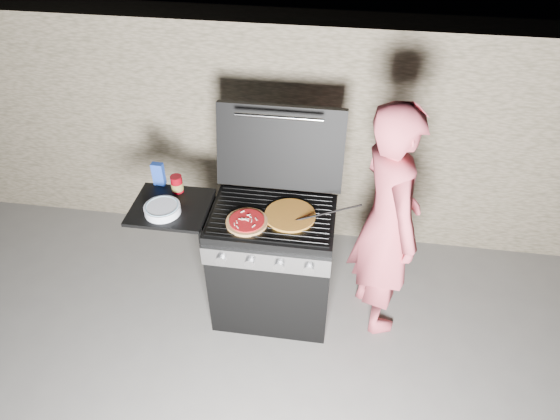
# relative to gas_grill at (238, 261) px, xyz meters

# --- Properties ---
(ground) EXTENTS (50.00, 50.00, 0.00)m
(ground) POSITION_rel_gas_grill_xyz_m (0.25, 0.00, -0.46)
(ground) COLOR #5D5A56
(stone_wall) EXTENTS (8.00, 0.35, 1.80)m
(stone_wall) POSITION_rel_gas_grill_xyz_m (0.25, 1.05, 0.44)
(stone_wall) COLOR #81715B
(stone_wall) RESTS_ON ground
(gas_grill) EXTENTS (1.34, 0.79, 0.91)m
(gas_grill) POSITION_rel_gas_grill_xyz_m (0.00, 0.00, 0.00)
(gas_grill) COLOR black
(gas_grill) RESTS_ON ground
(pizza_topped) EXTENTS (0.30, 0.30, 0.03)m
(pizza_topped) POSITION_rel_gas_grill_xyz_m (0.11, -0.11, 0.47)
(pizza_topped) COLOR tan
(pizza_topped) RESTS_ON gas_grill
(pizza_plain) EXTENTS (0.35, 0.35, 0.02)m
(pizza_plain) POSITION_rel_gas_grill_xyz_m (0.37, -0.01, 0.46)
(pizza_plain) COLOR orange
(pizza_plain) RESTS_ON gas_grill
(sauce_jar) EXTENTS (0.09, 0.09, 0.12)m
(sauce_jar) POSITION_rel_gas_grill_xyz_m (-0.42, 0.16, 0.51)
(sauce_jar) COLOR maroon
(sauce_jar) RESTS_ON gas_grill
(blue_carton) EXTENTS (0.08, 0.05, 0.17)m
(blue_carton) POSITION_rel_gas_grill_xyz_m (-0.56, 0.22, 0.53)
(blue_carton) COLOR #1B3EA7
(blue_carton) RESTS_ON gas_grill
(plate_stack) EXTENTS (0.30, 0.30, 0.05)m
(plate_stack) POSITION_rel_gas_grill_xyz_m (-0.45, -0.08, 0.47)
(plate_stack) COLOR white
(plate_stack) RESTS_ON gas_grill
(person) EXTENTS (0.61, 0.73, 1.71)m
(person) POSITION_rel_gas_grill_xyz_m (0.98, 0.08, 0.40)
(person) COLOR #CF4E5C
(person) RESTS_ON ground
(tongs) EXTENTS (0.45, 0.15, 0.09)m
(tongs) POSITION_rel_gas_grill_xyz_m (0.58, 0.00, 0.50)
(tongs) COLOR black
(tongs) RESTS_ON gas_grill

